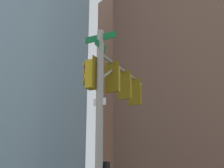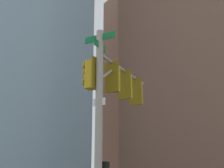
% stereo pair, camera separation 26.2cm
% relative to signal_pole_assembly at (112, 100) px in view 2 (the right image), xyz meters
% --- Properties ---
extents(signal_pole_assembly, '(2.36, 3.81, 7.21)m').
position_rel_signal_pole_assembly_xyz_m(signal_pole_assembly, '(0.00, 0.00, 0.00)').
color(signal_pole_assembly, '#9E998C').
rests_on(signal_pole_assembly, ground_plane).
extents(building_brick_nearside, '(26.98, 15.37, 47.76)m').
position_rel_signal_pole_assembly_xyz_m(building_brick_nearside, '(14.80, -28.38, 18.93)').
color(building_brick_nearside, '#845B47').
rests_on(building_brick_nearside, ground_plane).
extents(building_brick_midblock, '(23.01, 19.26, 40.20)m').
position_rel_signal_pole_assembly_xyz_m(building_brick_midblock, '(30.62, -36.40, 15.15)').
color(building_brick_midblock, brown).
rests_on(building_brick_midblock, ground_plane).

